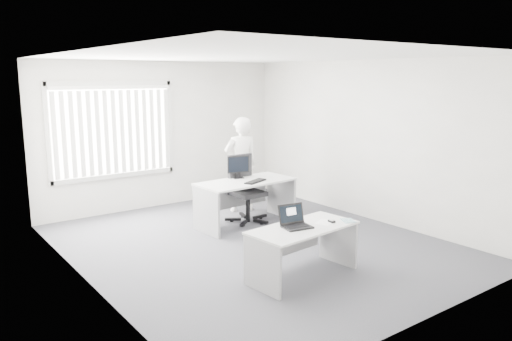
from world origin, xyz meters
TOP-DOWN VIEW (x-y plane):
  - ground at (0.00, 0.00)m, footprint 6.00×6.00m
  - wall_back at (0.00, 3.00)m, footprint 5.00×0.02m
  - wall_front at (0.00, -3.00)m, footprint 5.00×0.02m
  - wall_left at (-2.50, 0.00)m, footprint 0.02×6.00m
  - wall_right at (2.50, 0.00)m, footprint 0.02×6.00m
  - ceiling at (0.00, 0.00)m, footprint 5.00×6.00m
  - window at (-1.00, 2.96)m, footprint 2.32×0.06m
  - blinds at (-1.00, 2.90)m, footprint 2.20×0.10m
  - desk_near at (-0.24, -1.36)m, footprint 1.50×0.81m
  - desk_far at (0.51, 0.93)m, footprint 1.72×0.87m
  - office_chair at (0.63, 1.09)m, footprint 0.68×0.68m
  - person at (0.96, 1.72)m, footprint 0.73×0.57m
  - laptop at (-0.33, -1.36)m, footprint 0.40×0.37m
  - paper_sheet at (0.12, -1.38)m, footprint 0.32×0.28m
  - mouse at (0.18, -1.44)m, footprint 0.07×0.10m
  - booklet at (0.40, -1.53)m, footprint 0.22×0.25m
  - keyboard at (0.57, 0.74)m, footprint 0.50×0.33m
  - monitor at (0.53, 1.18)m, footprint 0.41×0.22m

SIDE VIEW (x-z plane):
  - ground at x=0.00m, z-range 0.00..0.00m
  - office_chair at x=0.63m, z-range -0.22..0.95m
  - desk_near at x=-0.24m, z-range 0.15..0.80m
  - desk_far at x=0.51m, z-range 0.17..0.94m
  - paper_sheet at x=0.12m, z-range 0.66..0.66m
  - booklet at x=0.40m, z-range 0.66..0.67m
  - mouse at x=0.18m, z-range 0.66..0.70m
  - keyboard at x=0.57m, z-range 0.77..0.79m
  - laptop at x=-0.33m, z-range 0.66..0.93m
  - person at x=0.96m, z-range 0.00..1.78m
  - monitor at x=0.53m, z-range 0.77..1.16m
  - wall_back at x=0.00m, z-range 0.00..2.80m
  - wall_front at x=0.00m, z-range 0.00..2.80m
  - wall_left at x=-2.50m, z-range 0.00..2.80m
  - wall_right at x=2.50m, z-range 0.00..2.80m
  - blinds at x=-1.00m, z-range 0.77..2.27m
  - window at x=-1.00m, z-range 0.67..2.43m
  - ceiling at x=0.00m, z-range 2.79..2.81m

